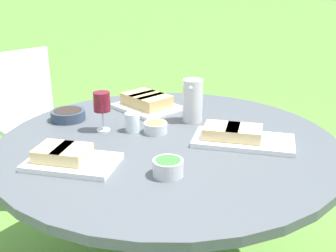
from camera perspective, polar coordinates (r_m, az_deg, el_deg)
The scene contains 11 objects.
dining_table at distance 1.77m, azimuth 0.00°, elevation -4.53°, with size 1.40×1.40×0.70m.
chair_near_left at distance 2.79m, azimuth -18.27°, elevation 1.93°, with size 0.59×0.58×0.89m.
water_pitcher at distance 1.92m, azimuth 3.36°, elevation 3.46°, with size 0.10×0.09×0.20m.
wine_glass at distance 1.81m, azimuth -8.95°, elevation 3.06°, with size 0.07×0.07×0.17m.
platter_bread_main at distance 1.72m, azimuth 9.44°, elevation -1.39°, with size 0.23×0.41×0.07m.
platter_charcuterie at distance 1.55m, azimuth -13.46°, elevation -4.19°, with size 0.22×0.34×0.07m.
platter_sandwich_side at distance 2.11m, azimuth -2.90°, elevation 3.21°, with size 0.35×0.37×0.08m.
bowl_fries at distance 1.80m, azimuth -1.70°, elevation -0.14°, with size 0.10×0.10×0.05m.
bowl_salad at distance 1.43m, azimuth 0.01°, elevation -5.54°, with size 0.11×0.11×0.06m.
bowl_olives at distance 2.01m, azimuth -13.37°, elevation 1.53°, with size 0.16×0.16×0.05m.
cup_water_near at distance 1.82m, azimuth -4.86°, elevation 0.52°, with size 0.06×0.06×0.08m.
Camera 1 is at (1.53, 0.48, 1.36)m, focal length 45.00 mm.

